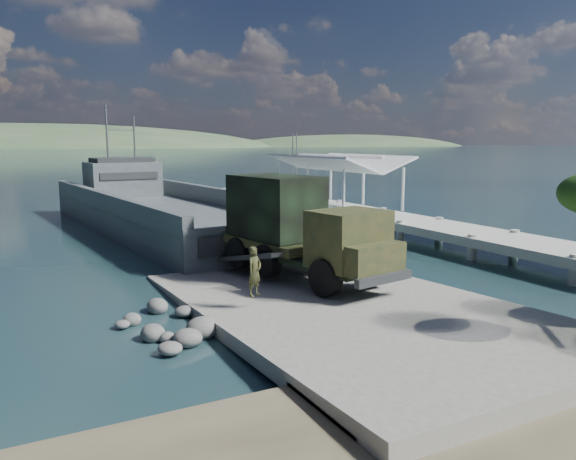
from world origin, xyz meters
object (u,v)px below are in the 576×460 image
Objects in this scene: pier at (345,202)px; sailboat_far at (293,195)px; military_truck at (298,227)px; landing_craft at (164,218)px; soldier at (255,282)px; sailboat_near at (297,199)px.

sailboat_far is (5.08, 17.85, -1.20)m from pier.
sailboat_far reaches higher than pier.
sailboat_far is at bearing 52.04° from military_truck.
pier is at bearing 40.68° from military_truck.
military_truck is (0.83, -18.45, 1.79)m from landing_craft.
soldier is at bearing -130.78° from pier.
military_truck is 34.15m from sailboat_near.
landing_craft is 22.03m from soldier.
pier is 24.64m from soldier.
sailboat_far is (17.57, 33.10, -2.22)m from military_truck.
pier is at bearing -18.34° from landing_craft.
landing_craft reaches higher than soldier.
sailboat_near is 0.99× the size of sailboat_far.
landing_craft is 20.63m from sailboat_near.
soldier is at bearing -102.09° from landing_craft.
sailboat_far is at bearing 74.13° from pier.
soldier is (-16.09, -18.66, -0.22)m from pier.
pier is at bearing -106.42° from sailboat_far.
military_truck is at bearing -92.30° from landing_craft.
military_truck is 5.40× the size of soldier.
sailboat_far reaches higher than soldier.
sailboat_near is at bearing 75.43° from pier.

